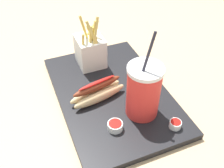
{
  "coord_description": "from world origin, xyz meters",
  "views": [
    {
      "loc": [
        0.54,
        -0.22,
        0.56
      ],
      "look_at": [
        0.0,
        0.0,
        0.05
      ],
      "focal_mm": 42.72,
      "sensor_mm": 36.0,
      "label": 1
    }
  ],
  "objects": [
    {
      "name": "soda_cup",
      "position": [
        0.1,
        0.04,
        0.1
      ],
      "size": [
        0.09,
        0.09,
        0.25
      ],
      "color": "red",
      "rests_on": "food_tray"
    },
    {
      "name": "ground_plane",
      "position": [
        0.0,
        0.0,
        -0.01
      ],
      "size": [
        2.4,
        2.4,
        0.02
      ],
      "primitive_type": "cube",
      "color": "tan"
    },
    {
      "name": "hot_dog_1",
      "position": [
        0.01,
        -0.05,
        0.04
      ],
      "size": [
        0.08,
        0.17,
        0.06
      ],
      "color": "#E5C689",
      "rests_on": "food_tray"
    },
    {
      "name": "ketchup_cup_1",
      "position": [
        0.13,
        -0.05,
        0.03
      ],
      "size": [
        0.04,
        0.04,
        0.02
      ],
      "color": "white",
      "rests_on": "food_tray"
    },
    {
      "name": "ketchup_cup_2",
      "position": [
        0.19,
        0.1,
        0.03
      ],
      "size": [
        0.03,
        0.03,
        0.02
      ],
      "color": "white",
      "rests_on": "food_tray"
    },
    {
      "name": "food_tray",
      "position": [
        0.0,
        0.0,
        0.01
      ],
      "size": [
        0.47,
        0.31,
        0.02
      ],
      "primitive_type": "cube",
      "color": "black",
      "rests_on": "ground_plane"
    },
    {
      "name": "fries_basket",
      "position": [
        -0.16,
        -0.01,
        0.07
      ],
      "size": [
        0.09,
        0.08,
        0.18
      ],
      "color": "white",
      "rests_on": "food_tray"
    }
  ]
}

